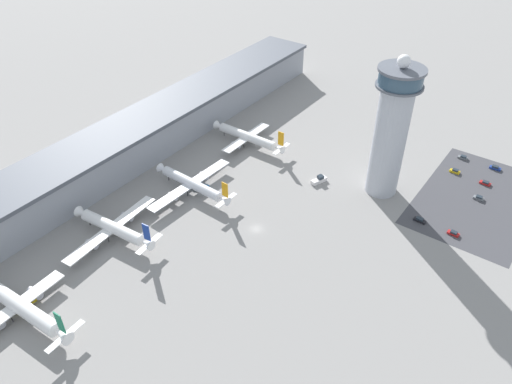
{
  "coord_description": "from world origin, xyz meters",
  "views": [
    {
      "loc": [
        -110.23,
        -79.82,
        118.94
      ],
      "look_at": [
        8.13,
        5.89,
        9.15
      ],
      "focal_mm": 35.0,
      "sensor_mm": 36.0,
      "label": 1
    }
  ],
  "objects": [
    {
      "name": "car_green_van",
      "position": [
        77.96,
        -46.43,
        0.62
      ],
      "size": [
        1.89,
        4.11,
        1.6
      ],
      "color": "black",
      "rests_on": "ground"
    },
    {
      "name": "service_truck_baggage",
      "position": [
        6.86,
        32.58,
        0.95
      ],
      "size": [
        4.58,
        7.19,
        2.74
      ],
      "color": "black",
      "rests_on": "ground"
    },
    {
      "name": "terminal_building",
      "position": [
        0.0,
        70.0,
        8.57
      ],
      "size": [
        255.74,
        25.0,
        16.94
      ],
      "color": "#9399A3",
      "rests_on": "ground"
    },
    {
      "name": "car_silver_sedan",
      "position": [
        90.48,
        -59.41,
        0.61
      ],
      "size": [
        1.98,
        4.63,
        1.56
      ],
      "color": "black",
      "rests_on": "ground"
    },
    {
      "name": "service_truck_catering",
      "position": [
        38.57,
        -3.82,
        1.02
      ],
      "size": [
        7.38,
        4.61,
        2.94
      ],
      "color": "black",
      "rests_on": "ground"
    },
    {
      "name": "airplane_gate_bravo",
      "position": [
        -32.91,
        38.04,
        4.26
      ],
      "size": [
        41.41,
        35.48,
        13.11
      ],
      "color": "white",
      "rests_on": "ground"
    },
    {
      "name": "car_white_wagon",
      "position": [
        38.8,
        -58.78,
        0.56
      ],
      "size": [
        1.97,
        4.22,
        1.44
      ],
      "color": "black",
      "rests_on": "ground"
    },
    {
      "name": "car_black_suv",
      "position": [
        65.18,
        -59.96,
        0.57
      ],
      "size": [
        1.97,
        4.06,
        1.47
      ],
      "color": "black",
      "rests_on": "ground"
    },
    {
      "name": "airplane_gate_charlie",
      "position": [
        2.93,
        33.16,
        4.28
      ],
      "size": [
        42.11,
        37.21,
        12.46
      ],
      "color": "silver",
      "rests_on": "ground"
    },
    {
      "name": "car_blue_compact",
      "position": [
        38.71,
        -46.34,
        0.6
      ],
      "size": [
        1.93,
        4.54,
        1.55
      ],
      "color": "black",
      "rests_on": "ground"
    },
    {
      "name": "service_truck_fuel",
      "position": [
        -70.52,
        36.79,
        0.87
      ],
      "size": [
        8.23,
        3.93,
        2.52
      ],
      "color": "black",
      "rests_on": "ground"
    },
    {
      "name": "car_navy_sedan",
      "position": [
        90.59,
        -45.84,
        0.57
      ],
      "size": [
        1.82,
        4.24,
        1.46
      ],
      "color": "black",
      "rests_on": "ground"
    },
    {
      "name": "ground_plane",
      "position": [
        0.0,
        0.0,
        0.0
      ],
      "size": [
        1000.0,
        1000.0,
        0.0
      ],
      "primitive_type": "plane",
      "color": "gray"
    },
    {
      "name": "car_red_hatchback",
      "position": [
        76.87,
        -59.17,
        0.52
      ],
      "size": [
        2.02,
        4.42,
        1.35
      ],
      "color": "black",
      "rests_on": "ground"
    },
    {
      "name": "parking_lot_surface",
      "position": [
        64.62,
        -59.35,
        0.0
      ],
      "size": [
        64.0,
        40.0,
        0.01
      ],
      "primitive_type": "cube",
      "color": "#424247",
      "rests_on": "ground"
    },
    {
      "name": "control_tower",
      "position": [
        48.43,
        -26.25,
        27.77
      ],
      "size": [
        16.76,
        16.76,
        55.96
      ],
      "color": "#ADB2BC",
      "rests_on": "ground"
    },
    {
      "name": "airplane_gate_delta",
      "position": [
        44.82,
        37.07,
        4.08
      ],
      "size": [
        30.16,
        37.91,
        12.64
      ],
      "color": "white",
      "rests_on": "ground"
    },
    {
      "name": "airplane_gate_alpha",
      "position": [
        -72.52,
        33.75,
        4.18
      ],
      "size": [
        31.4,
        43.15,
        13.86
      ],
      "color": "white",
      "rests_on": "ground"
    }
  ]
}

